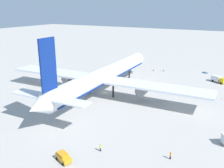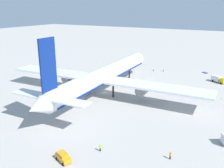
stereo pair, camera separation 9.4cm
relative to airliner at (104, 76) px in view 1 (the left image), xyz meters
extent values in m
plane|color=#ADA8A0|center=(1.47, 0.12, -7.24)|extent=(600.00, 600.00, 0.00)
cylinder|color=silver|center=(1.47, 0.12, 0.18)|extent=(67.90, 8.86, 6.19)
cone|color=silver|center=(37.78, 1.55, 0.18)|extent=(5.19, 6.26, 6.07)
cone|color=silver|center=(-35.45, -1.34, 0.18)|extent=(6.42, 6.12, 5.88)
cube|color=navy|center=(-30.36, -1.14, 10.49)|extent=(6.02, 0.74, 14.43)
cube|color=silver|center=(-31.12, 5.51, 1.42)|extent=(4.85, 11.65, 0.36)
cube|color=silver|center=(-30.59, -7.83, 1.42)|extent=(4.85, 11.65, 0.36)
cube|color=silver|center=(-2.77, 21.80, -0.75)|extent=(10.47, 37.81, 0.70)
cylinder|color=slate|center=(-1.55, 16.23, -2.74)|extent=(5.35, 3.48, 3.28)
cube|color=silver|center=(-1.05, -21.84, -0.75)|extent=(10.47, 37.81, 0.70)
cylinder|color=slate|center=(-0.27, -16.18, -2.97)|extent=(5.20, 3.93, 3.73)
cylinder|color=black|center=(25.15, 1.05, -5.08)|extent=(0.70, 0.70, 4.33)
cylinder|color=black|center=(-2.11, 5.08, -5.08)|extent=(0.70, 0.70, 4.33)
cylinder|color=black|center=(-1.71, -5.11, -5.08)|extent=(0.70, 0.70, 4.33)
cube|color=navy|center=(1.47, 0.12, -1.52)|extent=(65.18, 8.45, 0.50)
cube|color=yellow|center=(36.72, -39.22, -5.70)|extent=(3.06, 2.92, 2.20)
cube|color=silver|center=(38.54, -36.17, -5.61)|extent=(4.14, 4.72, 2.38)
cylinder|color=black|center=(37.85, -39.66, -6.79)|extent=(0.72, 0.93, 0.90)
cylinder|color=black|center=(35.80, -38.43, -6.79)|extent=(0.72, 0.93, 0.90)
cylinder|color=black|center=(40.01, -36.05, -6.79)|extent=(0.72, 0.93, 0.90)
cylinder|color=black|center=(37.95, -34.82, -6.79)|extent=(0.72, 0.93, 0.90)
cylinder|color=black|center=(-16.62, -45.17, -6.79)|extent=(0.73, 0.92, 0.90)
cube|color=orange|center=(-42.46, -15.31, -6.37)|extent=(3.20, 4.56, 1.10)
cube|color=orange|center=(-42.39, -15.11, -5.55)|extent=(2.50, 3.09, 0.55)
cylinder|color=black|center=(-42.08, -16.92, -6.92)|extent=(0.43, 0.68, 0.64)
cylinder|color=black|center=(-43.82, -16.27, -6.92)|extent=(0.43, 0.68, 0.64)
cylinder|color=black|center=(-41.11, -14.34, -6.92)|extent=(0.43, 0.68, 0.64)
cylinder|color=black|center=(-42.84, -13.69, -6.92)|extent=(0.43, 0.68, 0.64)
cube|color=#26598C|center=(52.56, -28.97, -6.97)|extent=(2.63, 2.95, 0.15)
cylinder|color=#333338|center=(51.65, -30.30, -6.97)|extent=(0.40, 0.54, 0.08)
cylinder|color=black|center=(52.57, -30.18, -7.04)|extent=(0.32, 0.40, 0.40)
cylinder|color=black|center=(51.42, -29.39, -7.04)|extent=(0.32, 0.40, 0.40)
cylinder|color=black|center=(53.69, -28.55, -7.04)|extent=(0.32, 0.40, 0.40)
cylinder|color=black|center=(52.54, -27.76, -7.04)|extent=(0.32, 0.40, 0.40)
cylinder|color=#3F3F47|center=(43.49, -4.43, -6.81)|extent=(0.33, 0.33, 0.86)
cylinder|color=yellow|center=(43.49, -4.43, -6.06)|extent=(0.42, 0.42, 0.65)
sphere|color=beige|center=(43.49, -4.43, -5.62)|extent=(0.23, 0.23, 0.23)
cylinder|color=#3F3F47|center=(45.40, -9.36, -6.82)|extent=(0.36, 0.36, 0.85)
cylinder|color=#B2F219|center=(45.40, -9.36, -6.08)|extent=(0.45, 0.45, 0.63)
sphere|color=tan|center=(45.40, -9.36, -5.65)|extent=(0.23, 0.23, 0.23)
cylinder|color=black|center=(-35.11, -20.29, -6.81)|extent=(0.44, 0.44, 0.87)
cylinder|color=#B2F219|center=(-35.11, -20.29, -6.05)|extent=(0.55, 0.55, 0.65)
sphere|color=#8C6647|center=(-35.11, -20.29, -5.61)|extent=(0.24, 0.24, 0.24)
cylinder|color=black|center=(-30.12, -35.58, -6.81)|extent=(0.37, 0.37, 0.88)
cylinder|color=orange|center=(-30.12, -35.58, -6.04)|extent=(0.46, 0.46, 0.66)
sphere|color=#8C6647|center=(-30.12, -35.58, -5.59)|extent=(0.24, 0.24, 0.24)
cone|color=orange|center=(44.64, 27.94, -6.97)|extent=(0.36, 0.36, 0.55)
cone|color=orange|center=(16.09, -41.08, -6.97)|extent=(0.36, 0.36, 0.55)
camera|label=1|loc=(-78.09, -47.66, 25.33)|focal=39.61mm
camera|label=2|loc=(-78.04, -47.74, 25.33)|focal=39.61mm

